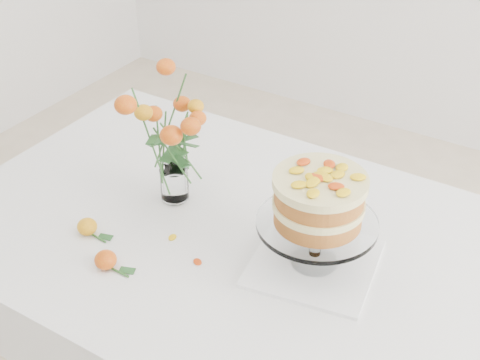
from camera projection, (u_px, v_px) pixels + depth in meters
name	position (u px, v px, depth m)	size (l,w,h in m)	color
table	(238.00, 259.00, 1.63)	(1.43, 0.93, 0.76)	tan
napkin	(314.00, 263.00, 1.49)	(0.26, 0.26, 0.01)	white
cake_stand	(319.00, 205.00, 1.40)	(0.26, 0.26, 0.23)	white
rose_vase	(171.00, 127.00, 1.58)	(0.30, 0.30, 0.36)	white
loose_rose_near	(87.00, 227.00, 1.57)	(0.09, 0.05, 0.04)	#F2AB15
loose_rose_far	(106.00, 260.00, 1.47)	(0.09, 0.05, 0.04)	red
stray_petal_a	(172.00, 238.00, 1.56)	(0.03, 0.02, 0.00)	yellow
stray_petal_b	(198.00, 262.00, 1.49)	(0.03, 0.02, 0.00)	yellow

